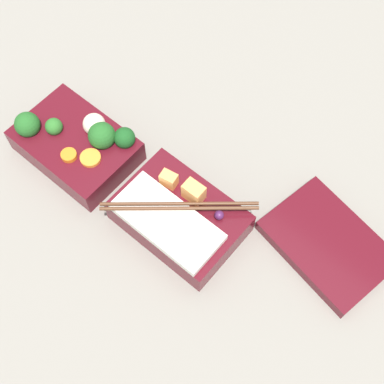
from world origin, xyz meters
The scene contains 4 objects.
ground_plane centered at (0.00, 0.00, 0.00)m, with size 3.00×3.00×0.00m, color gray.
bento_tray_vegetable centered at (-0.10, 0.01, 0.03)m, with size 0.17×0.12×0.07m.
bento_tray_rice centered at (0.10, 0.01, 0.03)m, with size 0.17×0.15×0.07m.
bento_lid centered at (0.28, 0.12, 0.01)m, with size 0.17×0.12×0.02m, color #510F19.
Camera 1 is at (0.31, -0.22, 0.71)m, focal length 50.00 mm.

